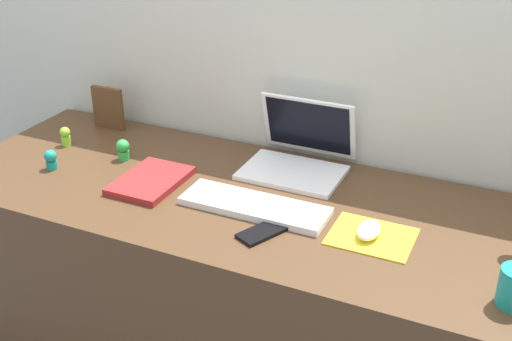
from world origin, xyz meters
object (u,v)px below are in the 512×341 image
at_px(toy_figurine_teal, 51,159).
at_px(picture_frame, 108,108).
at_px(mouse, 369,230).
at_px(cell_phone, 262,232).
at_px(laptop, 300,151).
at_px(toy_figurine_lime, 65,136).
at_px(notebook_pad, 151,181).
at_px(toy_figurine_green, 123,149).
at_px(keyboard, 255,206).

bearing_deg(toy_figurine_teal, picture_frame, 95.56).
bearing_deg(mouse, cell_phone, -158.20).
bearing_deg(laptop, mouse, -44.61).
bearing_deg(picture_frame, toy_figurine_lime, -103.04).
bearing_deg(toy_figurine_lime, toy_figurine_teal, -64.58).
bearing_deg(picture_frame, cell_phone, -28.07).
distance_m(laptop, toy_figurine_teal, 0.76).
relative_size(laptop, toy_figurine_teal, 4.81).
relative_size(notebook_pad, toy_figurine_teal, 3.85).
height_order(picture_frame, toy_figurine_green, picture_frame).
bearing_deg(mouse, picture_frame, 163.05).
bearing_deg(notebook_pad, cell_phone, -15.58).
distance_m(notebook_pad, picture_frame, 0.48).
bearing_deg(toy_figurine_teal, keyboard, 3.03).
height_order(keyboard, notebook_pad, same).
relative_size(keyboard, toy_figurine_teal, 6.57).
distance_m(picture_frame, toy_figurine_lime, 0.19).
distance_m(mouse, notebook_pad, 0.66).
xyz_separation_m(laptop, toy_figurine_lime, (-0.76, -0.17, -0.02)).
bearing_deg(picture_frame, mouse, -16.95).
distance_m(notebook_pad, toy_figurine_teal, 0.34).
distance_m(laptop, keyboard, 0.30).
bearing_deg(toy_figurine_teal, toy_figurine_lime, 115.42).
height_order(laptop, toy_figurine_lime, laptop).
height_order(notebook_pad, toy_figurine_lime, toy_figurine_lime).
relative_size(keyboard, picture_frame, 2.73).
height_order(toy_figurine_lime, toy_figurine_teal, toy_figurine_lime).
relative_size(picture_frame, toy_figurine_lime, 2.34).
distance_m(laptop, picture_frame, 0.72).
bearing_deg(notebook_pad, picture_frame, 140.80).
distance_m(cell_phone, notebook_pad, 0.43).
bearing_deg(toy_figurine_green, picture_frame, 135.26).
bearing_deg(toy_figurine_teal, mouse, 1.66).
xyz_separation_m(laptop, keyboard, (-0.02, -0.30, -0.04)).
height_order(laptop, toy_figurine_green, laptop).
bearing_deg(mouse, toy_figurine_green, 171.82).
height_order(keyboard, toy_figurine_lime, toy_figurine_lime).
xyz_separation_m(keyboard, toy_figurine_green, (-0.51, 0.11, 0.03)).
distance_m(keyboard, picture_frame, 0.77).
bearing_deg(keyboard, toy_figurine_green, 167.53).
xyz_separation_m(keyboard, toy_figurine_teal, (-0.67, -0.04, 0.02)).
bearing_deg(keyboard, notebook_pad, 178.69).
bearing_deg(toy_figurine_green, notebook_pad, -31.74).
bearing_deg(toy_figurine_teal, cell_phone, -5.52).
relative_size(laptop, picture_frame, 2.00).
bearing_deg(cell_phone, laptop, 123.21).
height_order(keyboard, toy_figurine_green, toy_figurine_green).
distance_m(keyboard, notebook_pad, 0.34).
bearing_deg(laptop, toy_figurine_lime, -167.32).
height_order(picture_frame, toy_figurine_lime, picture_frame).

